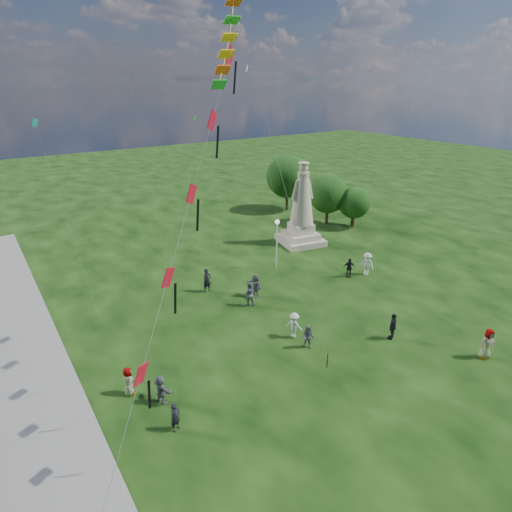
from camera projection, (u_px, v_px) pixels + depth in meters
waterfront at (3, 417)px, 20.82m from camera, size 200.00×200.00×1.51m
statue at (302, 214)px, 41.60m from camera, size 4.65×4.65×7.99m
lamppost at (277, 234)px, 35.88m from camera, size 0.41×0.41×4.39m
tree_row at (309, 185)px, 49.63m from camera, size 6.16×13.72×6.77m
person_0 at (175, 417)px, 19.74m from camera, size 0.64×0.52×1.50m
person_1 at (308, 337)px, 25.76m from camera, size 0.81×0.89×1.57m
person_2 at (294, 325)px, 26.91m from camera, size 1.00×1.23×1.70m
person_3 at (393, 326)px, 26.70m from camera, size 1.17×0.89×1.78m
person_4 at (487, 344)px, 24.84m from camera, size 1.02×0.74×1.91m
person_5 at (161, 389)px, 21.43m from camera, size 0.98×1.59×1.60m
person_6 at (207, 280)px, 32.65m from camera, size 0.72×0.49×1.90m
person_7 at (249, 294)px, 30.70m from camera, size 1.04×0.93×1.83m
person_8 at (367, 264)px, 35.52m from camera, size 0.99×1.39×1.94m
person_9 at (349, 268)px, 35.12m from camera, size 1.08×0.97×1.66m
person_10 at (128, 381)px, 21.99m from camera, size 0.48×0.79×1.61m
person_11 at (256, 285)px, 31.94m from camera, size 0.83×1.73×1.82m
red_kite_train at (190, 205)px, 17.91m from camera, size 11.48×9.35×16.70m
small_kites at (202, 71)px, 35.79m from camera, size 25.46×15.29×33.60m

